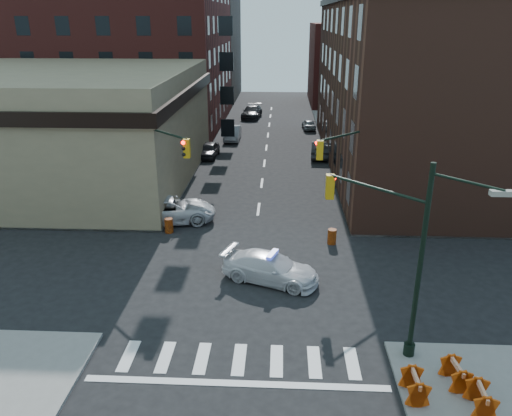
# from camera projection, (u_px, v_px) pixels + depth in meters

# --- Properties ---
(ground) EXTENTS (140.00, 140.00, 0.00)m
(ground) POSITION_uv_depth(u_px,v_px,m) (250.00, 277.00, 26.33)
(ground) COLOR black
(ground) RESTS_ON ground
(sidewalk_nw) EXTENTS (34.00, 54.50, 0.15)m
(sidewalk_nw) POSITION_uv_depth(u_px,v_px,m) (70.00, 135.00, 57.93)
(sidewalk_nw) COLOR gray
(sidewalk_nw) RESTS_ON ground
(sidewalk_ne) EXTENTS (34.00, 54.50, 0.15)m
(sidewalk_ne) POSITION_uv_depth(u_px,v_px,m) (473.00, 139.00, 55.75)
(sidewalk_ne) COLOR gray
(sidewalk_ne) RESTS_ON ground
(bank_building) EXTENTS (22.00, 22.00, 9.00)m
(bank_building) POSITION_uv_depth(u_px,v_px,m) (56.00, 126.00, 40.91)
(bank_building) COLOR #8A7A5A
(bank_building) RESTS_ON ground
(apartment_block) EXTENTS (25.00, 25.00, 24.00)m
(apartment_block) POSITION_uv_depth(u_px,v_px,m) (117.00, 25.00, 60.21)
(apartment_block) COLOR #571F1B
(apartment_block) RESTS_ON ground
(commercial_row_ne) EXTENTS (14.00, 34.00, 14.00)m
(commercial_row_ne) POSITION_uv_depth(u_px,v_px,m) (411.00, 88.00, 44.19)
(commercial_row_ne) COLOR #4D2A1F
(commercial_row_ne) RESTS_ON ground
(filler_nw) EXTENTS (20.00, 18.00, 16.00)m
(filler_nw) POSITION_uv_depth(u_px,v_px,m) (176.00, 49.00, 82.04)
(filler_nw) COLOR brown
(filler_nw) RESTS_ON ground
(filler_ne) EXTENTS (16.00, 16.00, 12.00)m
(filler_ne) POSITION_uv_depth(u_px,v_px,m) (362.00, 64.00, 77.60)
(filler_ne) COLOR #571F1B
(filler_ne) RESTS_ON ground
(signal_pole_se) EXTENTS (5.40, 5.27, 8.00)m
(signal_pole_se) POSITION_uv_depth(u_px,v_px,m) (396.00, 245.00, 19.24)
(signal_pole_se) COLOR black
(signal_pole_se) RESTS_ON sidewalk_se
(signal_pole_nw) EXTENTS (3.58, 3.67, 8.00)m
(signal_pole_nw) POSITION_uv_depth(u_px,v_px,m) (158.00, 168.00, 30.03)
(signal_pole_nw) COLOR black
(signal_pole_nw) RESTS_ON sidewalk_nw
(signal_pole_ne) EXTENTS (3.67, 3.58, 8.00)m
(signal_pole_ne) POSITION_uv_depth(u_px,v_px,m) (353.00, 171.00, 29.49)
(signal_pole_ne) COLOR black
(signal_pole_ne) RESTS_ON sidewalk_ne
(tree_ne_near) EXTENTS (3.00, 3.00, 4.85)m
(tree_ne_near) POSITION_uv_depth(u_px,v_px,m) (342.00, 119.00, 48.97)
(tree_ne_near) COLOR black
(tree_ne_near) RESTS_ON sidewalk_ne
(tree_ne_far) EXTENTS (3.00, 3.00, 4.85)m
(tree_ne_far) POSITION_uv_depth(u_px,v_px,m) (334.00, 105.00, 56.43)
(tree_ne_far) COLOR black
(tree_ne_far) RESTS_ON sidewalk_ne
(police_car) EXTENTS (5.49, 3.72, 1.48)m
(police_car) POSITION_uv_depth(u_px,v_px,m) (271.00, 268.00, 25.74)
(police_car) COLOR silver
(police_car) RESTS_ON ground
(pickup) EXTENTS (6.51, 4.03, 1.68)m
(pickup) POSITION_uv_depth(u_px,v_px,m) (170.00, 210.00, 33.23)
(pickup) COLOR silver
(pickup) RESTS_ON ground
(parked_car_wnear) EXTENTS (1.87, 4.25, 1.42)m
(parked_car_wnear) POSITION_uv_depth(u_px,v_px,m) (209.00, 150.00, 48.72)
(parked_car_wnear) COLOR black
(parked_car_wnear) RESTS_ON ground
(parked_car_wfar) EXTENTS (1.66, 4.69, 1.54)m
(parked_car_wfar) POSITION_uv_depth(u_px,v_px,m) (233.00, 133.00, 55.43)
(parked_car_wfar) COLOR gray
(parked_car_wfar) RESTS_ON ground
(parked_car_wdeep) EXTENTS (2.86, 5.84, 1.63)m
(parked_car_wdeep) POSITION_uv_depth(u_px,v_px,m) (252.00, 112.00, 67.70)
(parked_car_wdeep) COLOR black
(parked_car_wdeep) RESTS_ON ground
(parked_car_enear) EXTENTS (1.97, 4.81, 1.55)m
(parked_car_enear) POSITION_uv_depth(u_px,v_px,m) (320.00, 149.00, 48.66)
(parked_car_enear) COLOR black
(parked_car_enear) RESTS_ON ground
(parked_car_efar) EXTENTS (1.72, 3.82, 1.27)m
(parked_car_efar) POSITION_uv_depth(u_px,v_px,m) (309.00, 124.00, 60.84)
(parked_car_efar) COLOR gray
(parked_car_efar) RESTS_ON ground
(pedestrian_a) EXTENTS (0.67, 0.66, 1.56)m
(pedestrian_a) POSITION_uv_depth(u_px,v_px,m) (163.00, 202.00, 34.30)
(pedestrian_a) COLOR black
(pedestrian_a) RESTS_ON sidewalk_nw
(pedestrian_b) EXTENTS (1.02, 0.86, 1.85)m
(pedestrian_b) POSITION_uv_depth(u_px,v_px,m) (75.00, 206.00, 33.17)
(pedestrian_b) COLOR black
(pedestrian_b) RESTS_ON sidewalk_nw
(pedestrian_c) EXTENTS (0.88, 0.95, 1.56)m
(pedestrian_c) POSITION_uv_depth(u_px,v_px,m) (60.00, 210.00, 32.89)
(pedestrian_c) COLOR #1F232F
(pedestrian_c) RESTS_ON sidewalk_nw
(barrel_road) EXTENTS (0.67, 0.67, 0.93)m
(barrel_road) POSITION_uv_depth(u_px,v_px,m) (332.00, 237.00, 30.07)
(barrel_road) COLOR red
(barrel_road) RESTS_ON ground
(barrel_bank) EXTENTS (0.61, 0.61, 0.95)m
(barrel_bank) POSITION_uv_depth(u_px,v_px,m) (169.00, 226.00, 31.64)
(barrel_bank) COLOR #C74F09
(barrel_bank) RESTS_ON ground
(barricade_se_a) EXTENTS (0.76, 1.30, 0.93)m
(barricade_se_a) POSITION_uv_depth(u_px,v_px,m) (455.00, 374.00, 18.27)
(barricade_se_a) COLOR orange
(barricade_se_a) RESTS_ON sidewalk_se
(barricade_se_b) EXTENTS (0.66, 1.29, 0.96)m
(barricade_se_b) POSITION_uv_depth(u_px,v_px,m) (415.00, 386.00, 17.64)
(barricade_se_b) COLOR #E6560A
(barricade_se_b) RESTS_ON sidewalk_se
(barricade_se_c) EXTENTS (0.70, 1.30, 0.95)m
(barricade_se_c) POSITION_uv_depth(u_px,v_px,m) (481.00, 399.00, 17.04)
(barricade_se_c) COLOR #E5560A
(barricade_se_c) RESTS_ON sidewalk_se
(barricade_nw_a) EXTENTS (1.31, 0.69, 0.97)m
(barricade_nw_a) POSITION_uv_depth(u_px,v_px,m) (152.00, 212.00, 33.44)
(barricade_nw_a) COLOR #DD520A
(barricade_nw_a) RESTS_ON sidewalk_nw
(barricade_nw_b) EXTENTS (1.19, 0.60, 0.89)m
(barricade_nw_b) POSITION_uv_depth(u_px,v_px,m) (81.00, 212.00, 33.58)
(barricade_nw_b) COLOR #CC3A09
(barricade_nw_b) RESTS_ON sidewalk_nw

